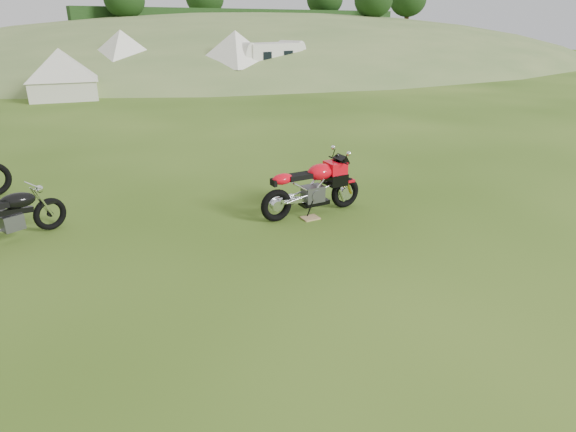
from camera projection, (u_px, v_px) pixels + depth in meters
ground at (302, 267)px, 6.46m from camera, size 120.00×120.00×0.00m
hillside at (260, 54)px, 49.63m from camera, size 80.00×64.00×8.00m
hedgerow at (260, 54)px, 49.63m from camera, size 36.00×1.20×8.60m
sport_motorcycle at (312, 183)px, 8.07m from camera, size 1.85×0.65×1.09m
plywood_board at (310, 218)px, 8.06m from camera, size 0.31×0.26×0.02m
vintage_moto_b at (9, 215)px, 7.06m from camera, size 1.66×0.84×0.85m
tent_left at (62, 71)px, 20.39m from camera, size 3.17×3.17×2.27m
tent_mid at (123, 57)px, 25.54m from camera, size 3.70×3.70×2.68m
tent_right at (236, 58)px, 25.09m from camera, size 3.87×3.87×2.66m
caravan at (268, 62)px, 26.19m from camera, size 4.69×2.67×2.07m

